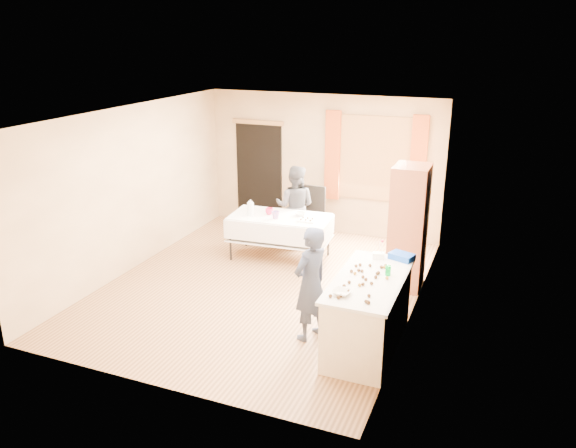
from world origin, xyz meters
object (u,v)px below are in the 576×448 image
at_px(counter, 368,313).
at_px(girl, 311,284).
at_px(chair, 310,226).
at_px(woman, 295,206).
at_px(party_table, 280,233).
at_px(cabinet, 408,228).

relative_size(counter, girl, 1.12).
distance_m(chair, woman, 0.54).
xyz_separation_m(party_table, girl, (1.36, -2.28, 0.29)).
xyz_separation_m(cabinet, chair, (-1.96, 1.22, -0.63)).
distance_m(party_table, woman, 0.70).
height_order(party_table, chair, chair).
distance_m(party_table, girl, 2.67).
bearing_deg(woman, party_table, 80.17).
height_order(counter, girl, girl).
xyz_separation_m(counter, girl, (-0.72, -0.05, 0.28)).
bearing_deg(woman, counter, 117.99).
relative_size(party_table, chair, 1.69).
bearing_deg(cabinet, party_table, 171.68).
xyz_separation_m(cabinet, party_table, (-2.18, 0.32, -0.49)).
bearing_deg(girl, chair, -136.50).
xyz_separation_m(cabinet, counter, (-0.10, -1.91, -0.48)).
distance_m(cabinet, girl, 2.14).
bearing_deg(cabinet, counter, -93.00).
height_order(cabinet, chair, cabinet).
bearing_deg(woman, girl, 106.93).
xyz_separation_m(counter, chair, (-1.86, 3.13, -0.15)).
bearing_deg(chair, girl, -67.82).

